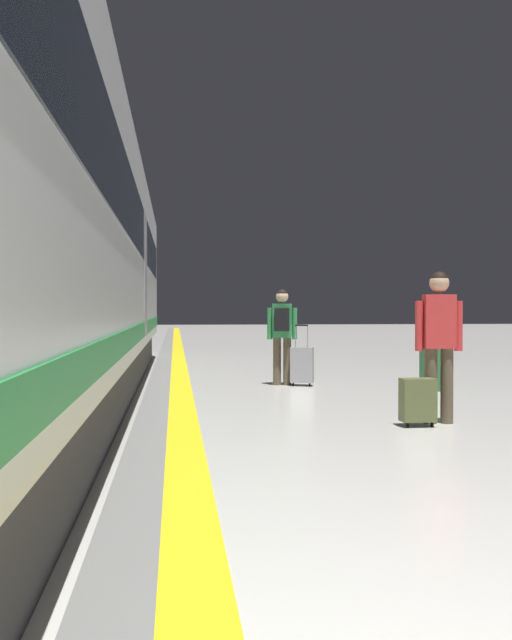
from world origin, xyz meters
The scene contains 7 objects.
safety_line_strip centered at (-0.91, 10.00, 0.00)m, with size 0.36×80.00×0.01m, color yellow.
tactile_edge_band centered at (-1.21, 10.00, 0.00)m, with size 0.55×80.00×0.01m, color slate.
passenger_near centered at (0.84, 12.75, 0.99)m, with size 0.51×0.36×1.67m.
suitcase_near centered at (1.17, 12.59, 0.36)m, with size 0.43×0.34×1.06m.
passenger_mid centered at (2.03, 8.47, 1.02)m, with size 0.55×0.25×1.76m.
suitcase_mid centered at (1.71, 8.28, 0.30)m, with size 0.38×0.24×0.54m.
waste_bin centered at (3.17, 11.70, 0.46)m, with size 0.46×0.46×0.91m.
Camera 1 is at (-1.01, 0.57, 1.33)m, focal length 39.84 mm.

